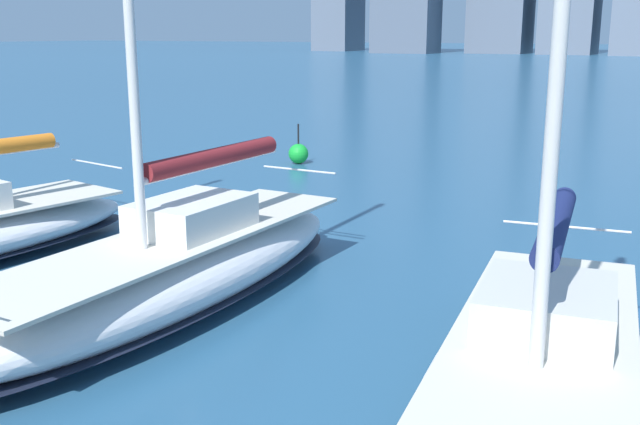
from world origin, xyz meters
The scene contains 3 objects.
sailboat_navy centered at (-3.21, -6.46, 0.59)m, with size 3.71×8.68×9.17m.
sailboat_maroon centered at (3.02, -7.39, 0.69)m, with size 2.41×9.18×10.58m.
channel_buoy centered at (8.38, -20.54, 0.36)m, with size 0.70×0.70×1.40m.
Camera 1 is at (-4.87, 1.85, 4.52)m, focal length 42.00 mm.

